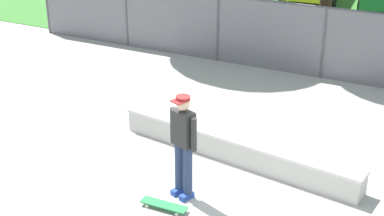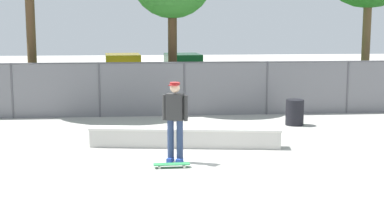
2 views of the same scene
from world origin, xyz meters
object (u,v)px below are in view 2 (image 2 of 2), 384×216
car_yellow (123,71)px  trash_bin (295,112)px  car_green (182,71)px  concrete_ledge (185,137)px  skateboard (172,164)px  skateboarder (175,118)px

car_yellow → trash_bin: bearing=-60.8°
car_green → trash_bin: size_ratio=5.39×
concrete_ledge → skateboard: 2.07m
concrete_ledge → car_green: car_green is taller
skateboarder → car_yellow: skateboarder is taller
skateboarder → car_green: size_ratio=0.43×
skateboarder → car_green: (1.23, 14.17, -0.19)m
skateboard → trash_bin: size_ratio=1.00×
concrete_ledge → skateboarder: skateboarder is taller
skateboarder → skateboard: (-0.11, -0.49, -0.96)m
skateboard → car_yellow: bearing=95.9°
car_green → trash_bin: (2.75, -9.94, -0.44)m
car_yellow → trash_bin: car_yellow is taller
skateboard → car_green: size_ratio=0.19×
skateboard → car_yellow: size_ratio=0.19×
concrete_ledge → car_green: bearing=86.0°
car_green → skateboard: bearing=-95.2°
skateboarder → skateboard: 1.08m
concrete_ledge → skateboard: size_ratio=6.12×
concrete_ledge → car_yellow: car_yellow is taller
skateboard → car_green: car_green is taller
concrete_ledge → trash_bin: (3.63, 2.71, 0.15)m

